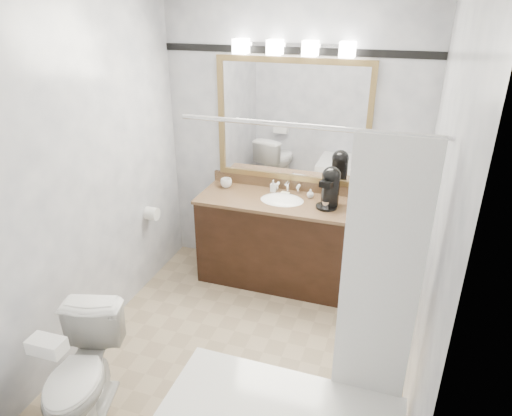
# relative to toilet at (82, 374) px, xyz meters

# --- Properties ---
(room) EXTENTS (2.42, 2.62, 2.52)m
(room) POSITION_rel_toilet_xyz_m (0.75, 0.92, 0.89)
(room) COLOR tan
(room) RESTS_ON ground
(vanity) EXTENTS (1.53, 0.58, 0.97)m
(vanity) POSITION_rel_toilet_xyz_m (0.75, 1.94, 0.09)
(vanity) COLOR black
(vanity) RESTS_ON ground
(mirror) EXTENTS (1.40, 0.04, 1.10)m
(mirror) POSITION_rel_toilet_xyz_m (0.75, 2.20, 1.14)
(mirror) COLOR olive
(mirror) RESTS_ON room
(vanity_light_bar) EXTENTS (1.02, 0.14, 0.12)m
(vanity_light_bar) POSITION_rel_toilet_xyz_m (0.75, 2.15, 1.78)
(vanity_light_bar) COLOR silver
(vanity_light_bar) RESTS_ON room
(accent_stripe) EXTENTS (2.40, 0.01, 0.06)m
(accent_stripe) POSITION_rel_toilet_xyz_m (0.75, 2.21, 1.74)
(accent_stripe) COLOR black
(accent_stripe) RESTS_ON room
(tp_roll) EXTENTS (0.11, 0.12, 0.12)m
(tp_roll) POSITION_rel_toilet_xyz_m (-0.39, 1.58, 0.34)
(tp_roll) COLOR white
(tp_roll) RESTS_ON room
(toilet) EXTENTS (0.57, 0.78, 0.71)m
(toilet) POSITION_rel_toilet_xyz_m (0.00, 0.00, 0.00)
(toilet) COLOR white
(toilet) RESTS_ON ground
(tissue_box) EXTENTS (0.21, 0.12, 0.08)m
(tissue_box) POSITION_rel_toilet_xyz_m (0.00, -0.20, 0.40)
(tissue_box) COLOR white
(tissue_box) RESTS_ON toilet
(coffee_maker) EXTENTS (0.19, 0.23, 0.36)m
(coffee_maker) POSITION_rel_toilet_xyz_m (1.17, 1.95, 0.68)
(coffee_maker) COLOR black
(coffee_maker) RESTS_ON vanity
(cup_left) EXTENTS (0.12, 0.12, 0.09)m
(cup_left) POSITION_rel_toilet_xyz_m (0.16, 2.06, 0.54)
(cup_left) COLOR white
(cup_left) RESTS_ON vanity
(soap_bottle_a) EXTENTS (0.06, 0.06, 0.11)m
(soap_bottle_a) POSITION_rel_toilet_xyz_m (0.62, 2.10, 0.55)
(soap_bottle_a) COLOR white
(soap_bottle_a) RESTS_ON vanity
(soap_bottle_b) EXTENTS (0.08, 0.08, 0.08)m
(soap_bottle_b) POSITION_rel_toilet_xyz_m (0.98, 2.07, 0.53)
(soap_bottle_b) COLOR white
(soap_bottle_b) RESTS_ON vanity
(soap_bar) EXTENTS (0.08, 0.06, 0.02)m
(soap_bar) POSITION_rel_toilet_xyz_m (0.75, 2.05, 0.51)
(soap_bar) COLOR beige
(soap_bar) RESTS_ON vanity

